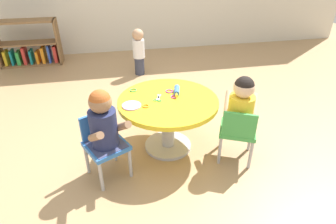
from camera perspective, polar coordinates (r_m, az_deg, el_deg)
ground_plane at (r=2.74m, az=0.00°, el=-6.94°), size 10.00×10.00×0.00m
craft_table at (r=2.52m, az=0.00°, el=0.10°), size 0.88×0.88×0.51m
child_chair_left at (r=2.33m, az=-12.78°, el=-6.15°), size 0.40×0.40×0.54m
seated_child_left at (r=2.17m, az=-12.99°, el=-1.87°), size 0.39×0.43×0.51m
child_chair_right at (r=2.49m, az=13.91°, el=-3.68°), size 0.40×0.40×0.54m
seated_child_right at (r=2.40m, az=14.60°, el=1.31°), size 0.39×0.43×0.51m
bookshelf_low at (r=5.04m, az=-26.17°, el=11.70°), size 0.93×0.28×0.70m
toddler_standing at (r=4.17m, az=-5.94°, el=12.23°), size 0.17×0.17×0.67m
rolling_pin at (r=2.56m, az=1.78°, el=4.40°), size 0.08×0.23×0.05m
craft_scissors at (r=2.46m, az=-2.03°, el=2.62°), size 0.09×0.14×0.01m
playdough_blob_0 at (r=2.37m, az=-7.38°, el=1.30°), size 0.16×0.16×0.01m
cookie_cutter_0 at (r=2.49m, az=1.17°, el=3.10°), size 0.06×0.06×0.01m
cookie_cutter_1 at (r=2.35m, az=-4.53°, el=1.21°), size 0.06×0.06×0.01m
cookie_cutter_2 at (r=2.63m, az=-7.07°, el=4.40°), size 0.07×0.07×0.01m
cookie_cutter_3 at (r=2.59m, az=0.24°, el=4.24°), size 0.07×0.07×0.01m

